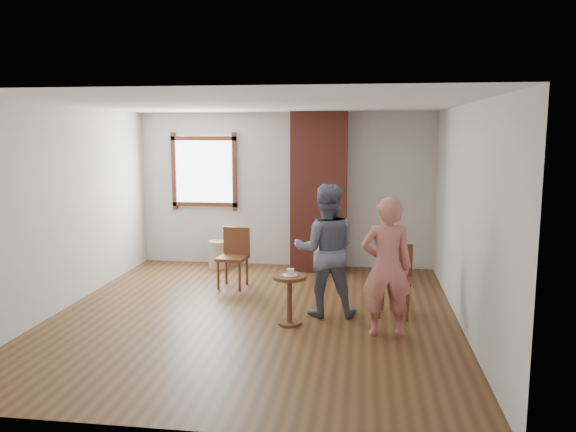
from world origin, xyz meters
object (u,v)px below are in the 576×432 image
object	(u,v)px
stoneware_crock	(219,254)
side_table	(289,291)
dining_chair_left	(234,254)
dining_chair_right	(395,276)
person_pink	(387,267)
man	(326,250)

from	to	relation	value
stoneware_crock	side_table	world-z (taller)	side_table
stoneware_crock	side_table	bearing A→B (deg)	-59.52
stoneware_crock	dining_chair_left	bearing A→B (deg)	-64.31
side_table	dining_chair_right	bearing A→B (deg)	24.25
stoneware_crock	side_table	distance (m)	3.08
stoneware_crock	side_table	size ratio (longest dim) A/B	0.76
stoneware_crock	dining_chair_right	world-z (taller)	dining_chair_right
dining_chair_right	dining_chair_left	bearing A→B (deg)	162.82
dining_chair_left	person_pink	bearing A→B (deg)	-32.87
man	person_pink	xyz separation A→B (m)	(0.72, -0.64, -0.04)
person_pink	dining_chair_left	bearing A→B (deg)	-44.86
side_table	dining_chair_left	bearing A→B (deg)	123.53
man	dining_chair_right	bearing A→B (deg)	-175.66
man	side_table	bearing A→B (deg)	42.77
dining_chair_left	side_table	xyz separation A→B (m)	(1.04, -1.57, -0.09)
side_table	person_pink	xyz separation A→B (m)	(1.12, -0.21, 0.39)
dining_chair_left	man	distance (m)	1.86
dining_chair_left	man	xyz separation A→B (m)	(1.44, -1.14, 0.34)
man	person_pink	bearing A→B (deg)	133.91
dining_chair_left	dining_chair_right	size ratio (longest dim) A/B	0.99
dining_chair_left	person_pink	xyz separation A→B (m)	(2.16, -1.78, 0.30)
side_table	man	size ratio (longest dim) A/B	0.36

